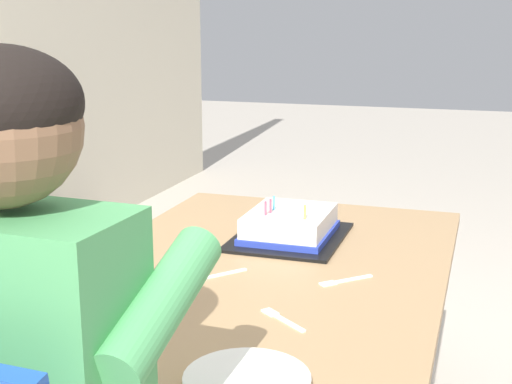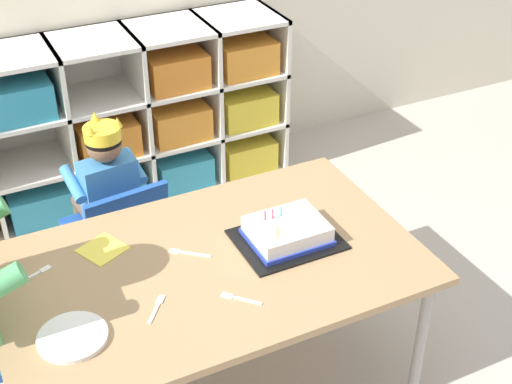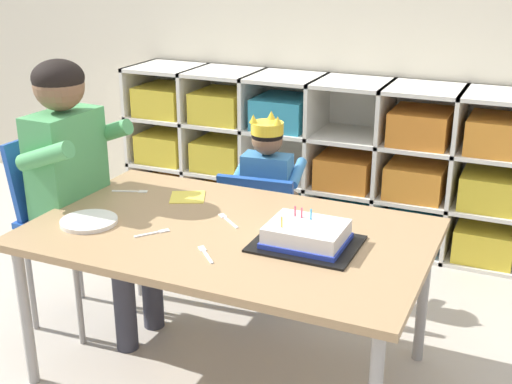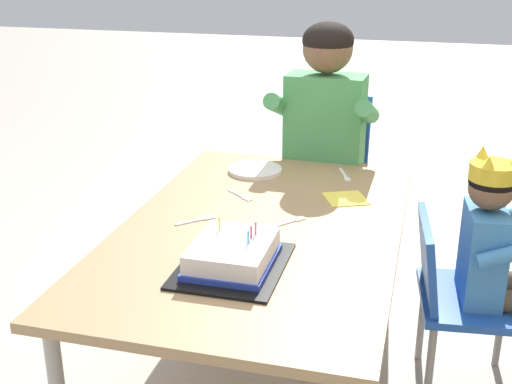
{
  "view_description": "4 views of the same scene",
  "coord_description": "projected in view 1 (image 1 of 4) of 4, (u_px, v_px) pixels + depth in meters",
  "views": [
    {
      "loc": [
        -1.42,
        -0.47,
        1.11
      ],
      "look_at": [
        0.2,
        0.06,
        0.7
      ],
      "focal_mm": 50.18,
      "sensor_mm": 36.0,
      "label": 1
    },
    {
      "loc": [
        -0.66,
        -1.69,
        2.01
      ],
      "look_at": [
        0.17,
        -0.01,
        0.79
      ],
      "focal_mm": 50.86,
      "sensor_mm": 36.0,
      "label": 2
    },
    {
      "loc": [
        0.94,
        -1.88,
        1.48
      ],
      "look_at": [
        0.07,
        0.06,
        0.69
      ],
      "focal_mm": 47.28,
      "sensor_mm": 36.0,
      "label": 3
    },
    {
      "loc": [
        1.79,
        0.46,
        1.38
      ],
      "look_at": [
        0.07,
        0.0,
        0.69
      ],
      "focal_mm": 47.1,
      "sensor_mm": 36.0,
      "label": 4
    }
  ],
  "objects": [
    {
      "name": "fork_at_table_front_edge",
      "position": [
        281.0,
        318.0,
        1.34
      ],
      "size": [
        0.09,
        0.11,
        0.0
      ],
      "rotation": [
        0.0,
        0.0,
        4.05
      ],
      "color": "white",
      "rests_on": "activity_table"
    },
    {
      "name": "adult_helper_seated",
      "position": [
        53.0,
        349.0,
        0.96
      ],
      "size": [
        0.44,
        0.41,
        1.08
      ],
      "rotation": [
        0.0,
        0.0,
        1.53
      ],
      "color": "#4C9E5B",
      "rests_on": "ground"
    },
    {
      "name": "paper_napkin_square",
      "position": [
        102.0,
        309.0,
        1.38
      ],
      "size": [
        0.17,
        0.17,
        0.0
      ],
      "primitive_type": "cube",
      "rotation": [
        0.0,
        0.0,
        0.44
      ],
      "color": "#F4DB4C",
      "rests_on": "activity_table"
    },
    {
      "name": "birthday_cake_on_tray",
      "position": [
        290.0,
        227.0,
        1.83
      ],
      "size": [
        0.33,
        0.27,
        0.11
      ],
      "color": "black",
      "rests_on": "activity_table"
    },
    {
      "name": "fork_by_napkin",
      "position": [
        215.0,
        276.0,
        1.56
      ],
      "size": [
        0.12,
        0.1,
        0.0
      ],
      "rotation": [
        0.0,
        0.0,
        5.6
      ],
      "color": "white",
      "rests_on": "activity_table"
    },
    {
      "name": "fork_beside_plate_stack",
      "position": [
        343.0,
        281.0,
        1.53
      ],
      "size": [
        0.1,
        0.1,
        0.0
      ],
      "rotation": [
        0.0,
        0.0,
        5.48
      ],
      "color": "white",
      "rests_on": "activity_table"
    },
    {
      "name": "activity_table",
      "position": [
        253.0,
        292.0,
        1.59
      ],
      "size": [
        1.35,
        0.82,
        0.56
      ],
      "color": "#A37F56",
      "rests_on": "ground"
    },
    {
      "name": "fork_near_cake_tray",
      "position": [
        48.0,
        365.0,
        1.16
      ],
      "size": [
        0.14,
        0.06,
        0.0
      ],
      "rotation": [
        0.0,
        0.0,
        3.5
      ],
      "color": "white",
      "rests_on": "activity_table"
    },
    {
      "name": "paper_plate_stack",
      "position": [
        247.0,
        381.0,
        1.1
      ],
      "size": [
        0.2,
        0.2,
        0.01
      ],
      "primitive_type": "cylinder",
      "color": "white",
      "rests_on": "activity_table"
    }
  ]
}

